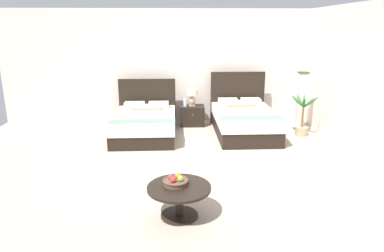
% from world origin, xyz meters
% --- Properties ---
extents(ground_plane, '(9.64, 9.70, 0.02)m').
position_xyz_m(ground_plane, '(0.00, 0.00, -0.01)').
color(ground_plane, tan).
extents(wall_back, '(9.64, 0.12, 2.84)m').
position_xyz_m(wall_back, '(0.00, 3.05, 1.42)').
color(wall_back, silver).
rests_on(wall_back, ground).
extents(wall_side_right, '(0.12, 5.30, 2.84)m').
position_xyz_m(wall_side_right, '(3.02, 0.40, 1.42)').
color(wall_side_right, silver).
rests_on(wall_side_right, ground).
extents(bed_near_window, '(1.41, 2.09, 1.16)m').
position_xyz_m(bed_near_window, '(-1.14, 1.74, 0.28)').
color(bed_near_window, black).
rests_on(bed_near_window, ground).
extents(bed_near_corner, '(1.37, 2.09, 1.32)m').
position_xyz_m(bed_near_corner, '(1.14, 1.74, 0.32)').
color(bed_near_corner, black).
rests_on(bed_near_corner, ground).
extents(nightstand, '(0.59, 0.46, 0.50)m').
position_xyz_m(nightstand, '(-0.02, 2.53, 0.25)').
color(nightstand, black).
rests_on(nightstand, ground).
extents(table_lamp, '(0.28, 0.28, 0.43)m').
position_xyz_m(table_lamp, '(-0.02, 2.55, 0.76)').
color(table_lamp, tan).
rests_on(table_lamp, nightstand).
extents(vase, '(0.09, 0.09, 0.19)m').
position_xyz_m(vase, '(-0.20, 2.49, 0.60)').
color(vase, '#B2C2CB').
rests_on(vase, nightstand).
extents(coffee_table, '(0.83, 0.83, 0.43)m').
position_xyz_m(coffee_table, '(-0.37, -1.87, 0.31)').
color(coffee_table, black).
rests_on(coffee_table, ground).
extents(fruit_bowl, '(0.34, 0.34, 0.14)m').
position_xyz_m(fruit_bowl, '(-0.42, -1.81, 0.48)').
color(fruit_bowl, brown).
rests_on(fruit_bowl, coffee_table).
extents(floor_lamp_corner, '(0.23, 0.23, 1.39)m').
position_xyz_m(floor_lamp_corner, '(2.55, 2.06, 0.69)').
color(floor_lamp_corner, '#36341B').
rests_on(floor_lamp_corner, ground).
extents(potted_palm, '(0.62, 0.56, 0.95)m').
position_xyz_m(potted_palm, '(2.44, 1.58, 0.33)').
color(potted_palm, tan).
rests_on(potted_palm, ground).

